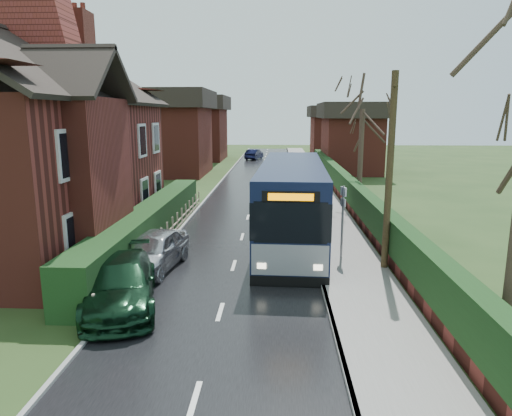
{
  "coord_description": "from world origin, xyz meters",
  "views": [
    {
      "loc": [
        1.56,
        -13.83,
        5.43
      ],
      "look_at": [
        0.73,
        3.82,
        1.8
      ],
      "focal_mm": 32.0,
      "sensor_mm": 36.0,
      "label": 1
    }
  ],
  "objects_px": {
    "brick_house": "(29,140)",
    "bus": "(292,203)",
    "bus_stop_sign": "(343,212)",
    "telegraph_pole": "(389,174)",
    "car_green": "(121,283)",
    "car_silver": "(154,250)"
  },
  "relations": [
    {
      "from": "brick_house",
      "to": "bus",
      "type": "bearing_deg",
      "value": 3.83
    },
    {
      "from": "brick_house",
      "to": "bus",
      "type": "distance_m",
      "value": 11.28
    },
    {
      "from": "bus_stop_sign",
      "to": "telegraph_pole",
      "type": "height_order",
      "value": "telegraph_pole"
    },
    {
      "from": "telegraph_pole",
      "to": "car_green",
      "type": "bearing_deg",
      "value": -145.33
    },
    {
      "from": "bus_stop_sign",
      "to": "bus",
      "type": "bearing_deg",
      "value": 108.73
    },
    {
      "from": "bus",
      "to": "bus_stop_sign",
      "type": "relative_size",
      "value": 3.96
    },
    {
      "from": "car_silver",
      "to": "bus_stop_sign",
      "type": "height_order",
      "value": "bus_stop_sign"
    },
    {
      "from": "telegraph_pole",
      "to": "car_silver",
      "type": "bearing_deg",
      "value": -166.37
    },
    {
      "from": "brick_house",
      "to": "telegraph_pole",
      "type": "bearing_deg",
      "value": -12.08
    },
    {
      "from": "brick_house",
      "to": "car_green",
      "type": "relative_size",
      "value": 3.08
    },
    {
      "from": "brick_house",
      "to": "car_silver",
      "type": "height_order",
      "value": "brick_house"
    },
    {
      "from": "car_green",
      "to": "telegraph_pole",
      "type": "distance_m",
      "value": 9.37
    },
    {
      "from": "brick_house",
      "to": "car_green",
      "type": "height_order",
      "value": "brick_house"
    },
    {
      "from": "bus",
      "to": "telegraph_pole",
      "type": "distance_m",
      "value": 5.22
    },
    {
      "from": "brick_house",
      "to": "bus_stop_sign",
      "type": "relative_size",
      "value": 5.1
    },
    {
      "from": "brick_house",
      "to": "bus_stop_sign",
      "type": "height_order",
      "value": "brick_house"
    },
    {
      "from": "brick_house",
      "to": "telegraph_pole",
      "type": "relative_size",
      "value": 2.13
    },
    {
      "from": "bus",
      "to": "bus_stop_sign",
      "type": "distance_m",
      "value": 3.24
    },
    {
      "from": "car_green",
      "to": "bus_stop_sign",
      "type": "xyz_separation_m",
      "value": [
        6.9,
        4.49,
        1.2
      ]
    },
    {
      "from": "brick_house",
      "to": "bus",
      "type": "height_order",
      "value": "brick_house"
    },
    {
      "from": "car_green",
      "to": "bus_stop_sign",
      "type": "relative_size",
      "value": 1.66
    },
    {
      "from": "bus",
      "to": "car_green",
      "type": "height_order",
      "value": "bus"
    }
  ]
}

